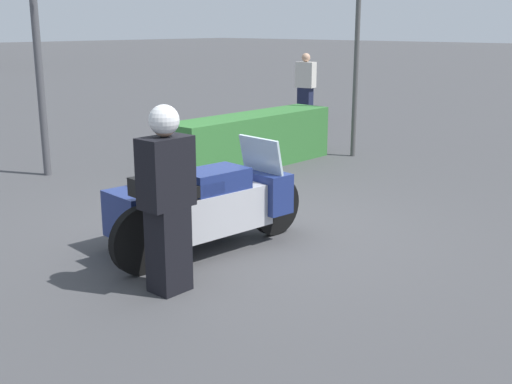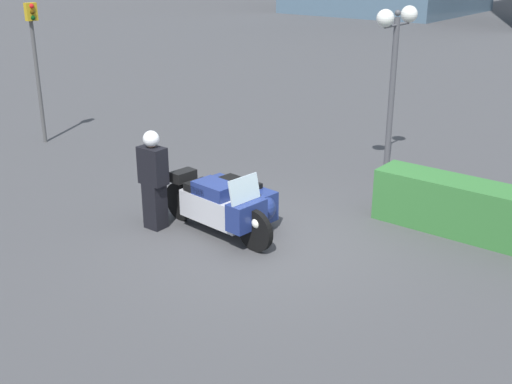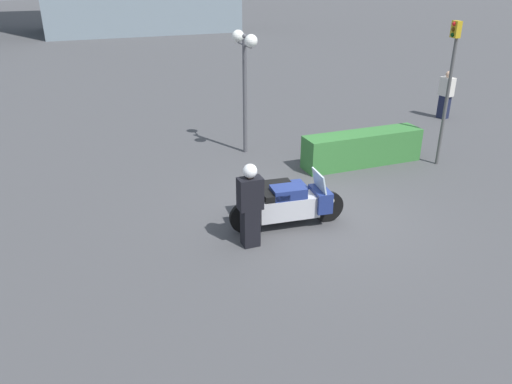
{
  "view_description": "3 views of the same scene",
  "coord_description": "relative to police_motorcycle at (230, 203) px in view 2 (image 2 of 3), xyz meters",
  "views": [
    {
      "loc": [
        -5.31,
        -4.95,
        2.36
      ],
      "look_at": [
        -0.56,
        -0.67,
        0.69
      ],
      "focal_mm": 45.0,
      "sensor_mm": 36.0,
      "label": 1
    },
    {
      "loc": [
        5.76,
        -7.53,
        4.46
      ],
      "look_at": [
        -0.09,
        -0.09,
        0.85
      ],
      "focal_mm": 45.0,
      "sensor_mm": 36.0,
      "label": 2
    },
    {
      "loc": [
        -4.73,
        -8.68,
        5.04
      ],
      "look_at": [
        -1.51,
        -0.32,
        0.93
      ],
      "focal_mm": 35.0,
      "sensor_mm": 36.0,
      "label": 3
    }
  ],
  "objects": [
    {
      "name": "ground_plane",
      "position": [
        0.72,
        -0.01,
        -0.48
      ],
      "size": [
        160.0,
        160.0,
        0.0
      ],
      "primitive_type": "plane",
      "color": "#424244"
    },
    {
      "name": "police_motorcycle",
      "position": [
        0.0,
        0.0,
        0.0
      ],
      "size": [
        2.48,
        1.36,
        1.17
      ],
      "rotation": [
        0.0,
        0.0,
        -0.09
      ],
      "color": "black",
      "rests_on": "ground"
    },
    {
      "name": "officer_rider",
      "position": [
        -1.05,
        -0.72,
        0.42
      ],
      "size": [
        0.47,
        0.29,
        1.7
      ],
      "rotation": [
        0.0,
        0.0,
        -1.56
      ],
      "color": "black",
      "rests_on": "ground"
    },
    {
      "name": "hedge_bush_curbside",
      "position": [
        3.33,
        2.27,
        -0.03
      ],
      "size": [
        3.37,
        0.73,
        0.9
      ],
      "primitive_type": "cube",
      "color": "#337033",
      "rests_on": "ground"
    },
    {
      "name": "twin_lamp_post",
      "position": [
        0.67,
        4.32,
        2.16
      ],
      "size": [
        0.34,
        1.36,
        3.39
      ],
      "color": "#4C4C51",
      "rests_on": "ground"
    },
    {
      "name": "traffic_light_far",
      "position": [
        -6.96,
        1.19,
        1.7
      ],
      "size": [
        0.22,
        0.28,
        3.3
      ],
      "rotation": [
        0.0,
        0.0,
        -0.13
      ],
      "color": "#4C4C4C",
      "rests_on": "ground"
    }
  ]
}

